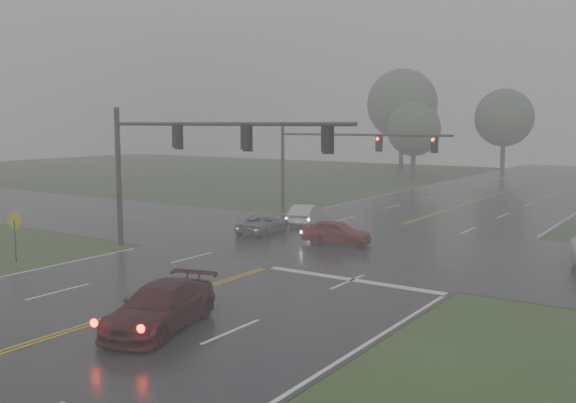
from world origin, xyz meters
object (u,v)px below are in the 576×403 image
Objects in this scene: signal_gantry_far at (331,151)px; car_grey at (263,233)px; sedan_silver at (306,225)px; sedan_red at (336,244)px; sedan_maroon at (161,329)px; signal_gantry_near at (180,150)px.

car_grey is at bearing -89.14° from signal_gantry_far.
signal_gantry_far is (-0.13, 8.57, 4.83)m from car_grey.
car_grey is (-0.52, -4.19, 0.00)m from sedan_silver.
car_grey is at bearing 75.36° from sedan_red.
sedan_maroon is 1.30× the size of sedan_red.
sedan_silver is (-5.06, 4.82, 0.00)m from sedan_red.
signal_gantry_near is at bearing 73.53° from sedan_silver.
car_grey is at bearing 101.32° from sedan_maroon.
signal_gantry_far is at bearing -96.58° from car_grey.
sedan_silver is at bearing 88.92° from signal_gantry_near.
signal_gantry_near is 1.11× the size of signal_gantry_far.
signal_gantry_far is at bearing -96.94° from sedan_silver.
car_grey is 9.84m from signal_gantry_far.
car_grey is 0.28× the size of signal_gantry_near.
sedan_maroon is 27.39m from signal_gantry_far.
signal_gantry_far reaches higher than car_grey.
signal_gantry_near reaches higher than sedan_maroon.
car_grey is 0.31× the size of signal_gantry_far.
sedan_maroon is at bearing 94.44° from sedan_silver.
sedan_silver is (-7.67, 21.26, 0.00)m from sedan_maroon.
signal_gantry_far reaches higher than sedan_silver.
sedan_silver is at bearing -81.55° from signal_gantry_far.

